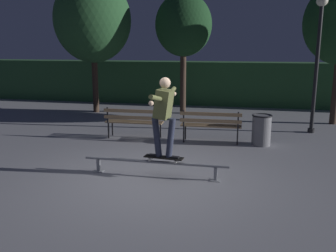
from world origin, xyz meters
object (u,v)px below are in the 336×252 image
skateboarder (164,111)px  tree_behind_benches (184,26)px  grind_rail (155,164)px  park_bench_leftmost (134,120)px  skateboard (164,158)px  tree_far_left (93,20)px  trash_can (261,130)px  lamp_post_right (318,47)px  park_bench_left_center (211,123)px

skateboarder → tree_behind_benches: bearing=97.1°
grind_rail → park_bench_leftmost: 3.07m
grind_rail → skateboard: 0.23m
grind_rail → tree_behind_benches: 7.53m
tree_far_left → tree_behind_benches: size_ratio=1.14×
tree_far_left → tree_behind_benches: 3.36m
grind_rail → trash_can: (2.12, 2.84, 0.16)m
skateboard → lamp_post_right: bearing=53.3°
tree_far_left → tree_behind_benches: tree_far_left is taller
grind_rail → park_bench_left_center: (0.81, 2.76, 0.29)m
park_bench_leftmost → trash_can: park_bench_leftmost is taller
grind_rail → park_bench_leftmost: (-1.31, 2.76, 0.29)m
lamp_post_right → trash_can: (-1.50, -1.76, -2.07)m
tree_far_left → lamp_post_right: 7.88m
tree_behind_benches → lamp_post_right: tree_behind_benches is taller
grind_rail → park_bench_leftmost: bearing=115.4°
grind_rail → skateboard: skateboard is taller
tree_behind_benches → grind_rail: bearing=-84.4°
park_bench_leftmost → tree_far_left: 5.38m
grind_rail → trash_can: 3.55m
grind_rail → skateboarder: (0.18, -0.00, 1.08)m
skateboarder → tree_far_left: 7.95m
park_bench_leftmost → trash_can: size_ratio=2.01×
skateboarder → tree_far_left: bearing=123.0°
skateboard → trash_can: (1.94, 2.84, 0.02)m
grind_rail → tree_far_left: (-3.99, 6.43, 3.18)m
trash_can → grind_rail: bearing=-126.7°
grind_rail → skateboard: size_ratio=3.67×
lamp_post_right → grind_rail: bearing=-128.2°
skateboard → trash_can: size_ratio=1.00×
park_bench_leftmost → lamp_post_right: 5.60m
grind_rail → lamp_post_right: lamp_post_right is taller
park_bench_left_center → trash_can: 1.31m
skateboarder → park_bench_leftmost: skateboarder is taller
park_bench_left_center → tree_far_left: size_ratio=0.32×
skateboard → trash_can: trash_can is taller
grind_rail → tree_behind_benches: bearing=95.6°
park_bench_left_center → tree_behind_benches: size_ratio=0.37×
skateboard → trash_can: 3.44m
park_bench_leftmost → park_bench_left_center: 2.12m
park_bench_leftmost → tree_behind_benches: tree_behind_benches is taller
tree_behind_benches → trash_can: tree_behind_benches is taller
tree_far_left → trash_can: (6.11, -3.59, -3.02)m
grind_rail → trash_can: trash_can is taller
park_bench_leftmost → skateboarder: bearing=-61.6°
tree_far_left → grind_rail: bearing=-58.2°
tree_behind_benches → park_bench_left_center: bearing=-70.2°
tree_far_left → park_bench_leftmost: bearing=-53.9°
skateboard → park_bench_leftmost: bearing=118.4°
skateboard → skateboarder: size_ratio=0.51×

